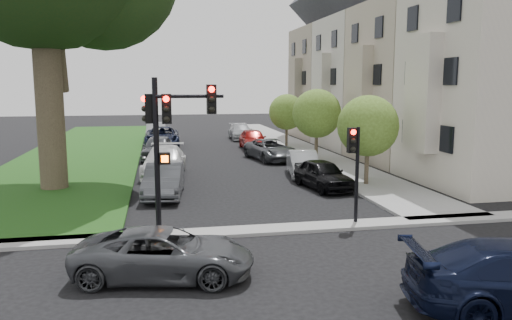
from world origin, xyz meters
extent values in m
plane|color=black|center=(0.00, 0.00, 0.00)|extent=(140.00, 140.00, 0.00)
cube|color=#1F5013|center=(-9.00, 24.00, 0.06)|extent=(8.00, 44.00, 0.12)
cube|color=gray|center=(6.75, 24.00, 0.06)|extent=(3.50, 44.00, 0.12)
cube|color=gray|center=(0.00, 2.00, 0.06)|extent=(60.00, 1.00, 0.12)
cube|color=#BCB7A8|center=(12.50, 8.00, 5.00)|extent=(7.00, 7.40, 10.00)
cube|color=#BCB7A8|center=(8.65, 8.00, 4.50)|extent=(0.70, 2.20, 5.50)
cube|color=black|center=(8.95, 8.00, 5.50)|extent=(0.08, 3.60, 6.00)
cube|color=#BAAF94|center=(12.50, 15.50, 5.00)|extent=(7.00, 7.40, 10.00)
cube|color=#BAAF94|center=(8.65, 15.50, 4.50)|extent=(0.70, 2.20, 5.50)
cube|color=black|center=(8.95, 15.50, 5.50)|extent=(0.08, 3.60, 6.00)
cube|color=#B1A793|center=(12.50, 23.00, 5.00)|extent=(7.00, 7.40, 10.00)
cube|color=#B1A793|center=(8.65, 23.00, 4.50)|extent=(0.70, 2.20, 5.50)
cube|color=black|center=(8.95, 23.00, 5.50)|extent=(0.08, 3.60, 6.00)
cube|color=slate|center=(12.50, 30.50, 5.00)|extent=(7.00, 7.40, 10.00)
cube|color=#373741|center=(12.50, 30.50, 12.47)|extent=(7.00, 7.55, 7.00)
cube|color=slate|center=(8.65, 30.50, 4.50)|extent=(0.70, 2.20, 5.50)
cube|color=black|center=(8.95, 30.50, 5.50)|extent=(0.08, 3.60, 6.00)
cylinder|color=black|center=(-8.60, 10.52, 4.51)|extent=(1.24, 1.24, 9.02)
cylinder|color=black|center=(6.20, 8.54, 1.06)|extent=(0.21, 0.21, 2.11)
sphere|color=#48671E|center=(6.20, 8.54, 2.96)|extent=(2.96, 2.96, 2.96)
cylinder|color=black|center=(6.20, 16.46, 1.11)|extent=(0.22, 0.22, 2.22)
sphere|color=#48671E|center=(6.20, 16.46, 3.11)|extent=(3.11, 3.11, 3.11)
cylinder|color=black|center=(6.20, 24.01, 1.00)|extent=(0.20, 0.20, 2.00)
sphere|color=#48671E|center=(6.20, 24.01, 2.80)|extent=(2.80, 2.80, 2.80)
cylinder|color=black|center=(-3.80, 2.20, 2.58)|extent=(0.19, 0.19, 5.15)
cylinder|color=black|center=(-2.71, 2.20, 4.56)|extent=(2.18, 0.22, 0.12)
cube|color=black|center=(-3.45, 2.20, 4.16)|extent=(0.31, 0.27, 0.94)
cube|color=black|center=(-2.02, 2.20, 4.46)|extent=(0.31, 0.27, 0.94)
cube|color=black|center=(-4.00, 2.45, 4.16)|extent=(0.27, 0.31, 0.94)
sphere|color=#FF0C05|center=(-3.45, 2.05, 4.48)|extent=(0.20, 0.20, 0.20)
sphere|color=black|center=(-3.45, 2.05, 3.84)|extent=(0.20, 0.20, 0.20)
cube|color=black|center=(-3.55, 2.20, 2.58)|extent=(0.36, 0.26, 0.38)
cube|color=#FF5905|center=(-3.55, 2.06, 2.58)|extent=(0.22, 0.03, 0.22)
cylinder|color=black|center=(3.05, 2.20, 1.74)|extent=(0.13, 0.13, 3.48)
cube|color=black|center=(2.82, 2.20, 3.02)|extent=(0.28, 0.24, 0.87)
sphere|color=#FF0C05|center=(2.82, 2.06, 3.32)|extent=(0.18, 0.18, 0.18)
imported|color=#3F4247|center=(-3.66, -1.44, 0.64)|extent=(4.90, 2.95, 1.27)
imported|color=black|center=(3.90, 8.37, 0.70)|extent=(2.25, 4.30, 1.39)
imported|color=#999BA0|center=(3.91, 11.69, 0.69)|extent=(2.13, 4.37, 1.38)
imported|color=#3F4247|center=(3.52, 17.74, 0.69)|extent=(3.15, 5.28, 1.37)
imported|color=maroon|center=(3.42, 23.51, 0.77)|extent=(2.03, 4.62, 1.55)
imported|color=#999BA0|center=(3.63, 30.47, 0.69)|extent=(2.09, 4.84, 1.39)
imported|color=#3F4247|center=(-3.53, 8.16, 0.74)|extent=(2.03, 4.62, 1.48)
imported|color=silver|center=(-3.44, 13.25, 0.79)|extent=(2.71, 5.66, 1.59)
imported|color=#3F4247|center=(-3.78, 19.54, 0.78)|extent=(2.41, 4.78, 1.56)
imported|color=black|center=(-3.43, 26.36, 0.80)|extent=(2.78, 5.79, 1.59)
imported|color=#999BA0|center=(-3.90, 31.41, 0.78)|extent=(1.77, 4.79, 1.56)
camera|label=1|loc=(-3.73, -13.94, 4.93)|focal=35.00mm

